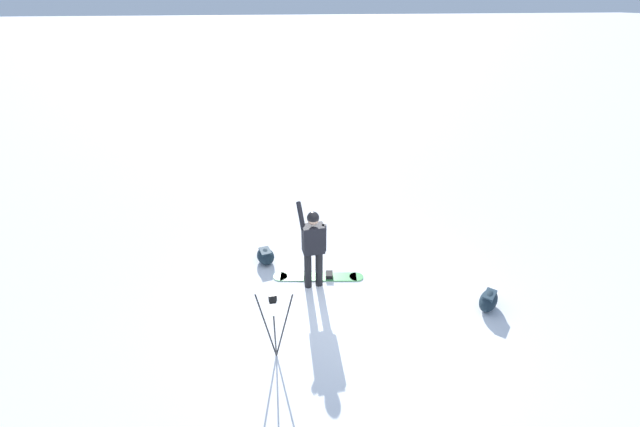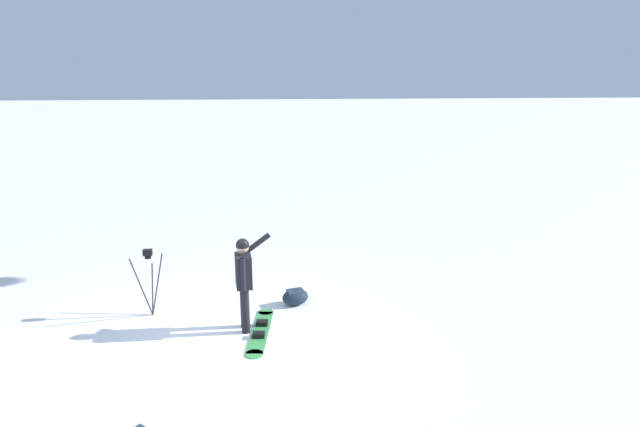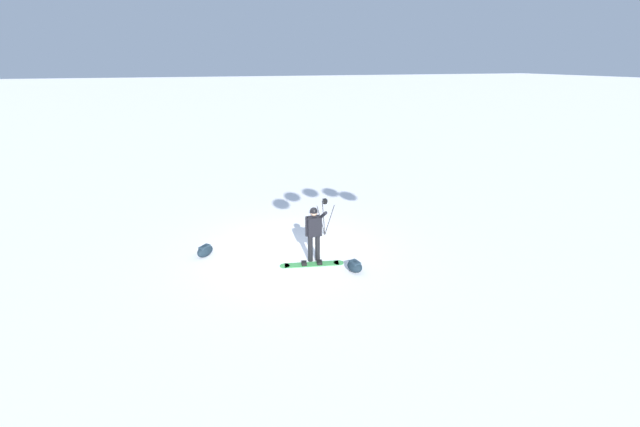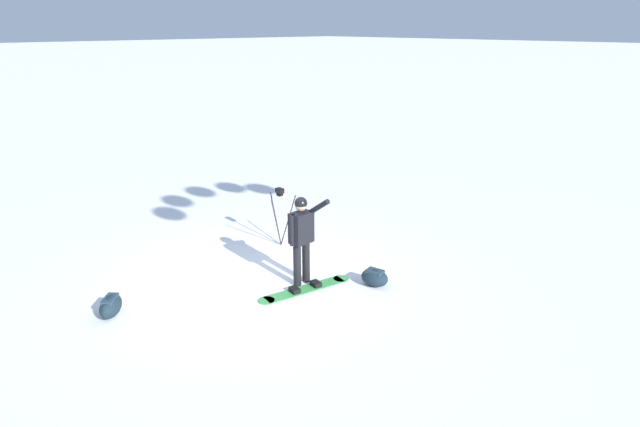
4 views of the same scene
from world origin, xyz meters
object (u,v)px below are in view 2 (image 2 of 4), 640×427
snowboard (260,331)px  camera_tripod (149,268)px  gear_bag_large (295,297)px  snowboarder (244,275)px

snowboard → camera_tripod: 2.33m
gear_bag_large → camera_tripod: (0.02, 2.63, 0.74)m
snowboarder → camera_tripod: bearing=61.8°
snowboarder → gear_bag_large: size_ratio=2.92×
snowboarder → snowboard: (-0.14, -0.24, -0.96)m
snowboarder → camera_tripod: size_ratio=1.32×
camera_tripod → gear_bag_large: bearing=-90.4°
gear_bag_large → snowboarder: bearing=131.7°
snowboard → gear_bag_large: gear_bag_large is taller
snowboarder → gear_bag_large: bearing=-48.3°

